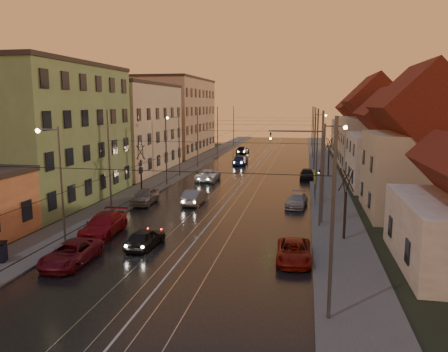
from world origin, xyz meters
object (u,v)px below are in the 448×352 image
Objects in this scene: street_lamp_1 at (328,164)px; parked_right_0 at (294,251)px; street_lamp_2 at (177,140)px; driving_car_2 at (208,175)px; traffic_light_mast at (312,155)px; parked_right_2 at (307,174)px; street_lamp_0 at (57,173)px; driving_car_3 at (240,160)px; driving_car_0 at (145,238)px; driving_car_1 at (195,197)px; parked_left_1 at (71,253)px; parked_left_2 at (104,225)px; parked_right_1 at (297,201)px; parked_left_3 at (145,196)px; street_lamp_3 at (317,133)px; driving_car_4 at (243,150)px.

street_lamp_1 reaches higher than parked_right_0.
driving_car_2 is (4.65, -2.30, -4.15)m from street_lamp_2.
traffic_light_mast reaches higher than parked_right_2.
street_lamp_0 reaches higher than traffic_light_mast.
driving_car_0 is at bearing 88.15° from driving_car_3.
street_lamp_0 reaches higher than driving_car_1.
driving_car_3 is at bearing 81.13° from street_lamp_0.
parked_left_1 is 0.91× the size of parked_left_2.
street_lamp_0 is at bearing -90.00° from street_lamp_2.
street_lamp_0 reaches higher than driving_car_3.
driving_car_1 is at bearing -67.54° from street_lamp_2.
parked_left_2 reaches higher than driving_car_2.
traffic_light_mast is 1.71× the size of parked_right_1.
parked_left_3 is (-15.59, -3.72, -3.85)m from traffic_light_mast.
parked_right_1 is (-2.39, -30.34, -4.27)m from street_lamp_3.
parked_right_2 is (10.56, 28.99, 0.05)m from driving_car_0.
driving_car_1 is at bearing -84.31° from driving_car_0.
street_lamp_0 is at bearing -132.11° from parked_right_1.
driving_car_1 is at bearing -122.38° from parked_right_2.
driving_car_2 reaches higher than driving_car_1.
parked_left_3 is 0.99× the size of parked_right_0.
parked_left_3 reaches higher than parked_right_1.
driving_car_0 is 0.88× the size of driving_car_1.
street_lamp_1 is 21.47m from parked_right_2.
parked_right_2 is at bearing 93.74° from parked_right_1.
driving_car_4 is 0.87× the size of parked_left_2.
street_lamp_0 is 23.42m from traffic_light_mast.
parked_left_3 is at bearing 136.20° from parked_right_0.
parked_right_0 is at bearing 127.74° from driving_car_1.
driving_car_2 is 23.64m from parked_left_2.
street_lamp_1 is 1.90× the size of parked_right_1.
driving_car_4 reaches higher than parked_right_2.
street_lamp_0 is 33.73m from parked_right_2.
parked_left_3 is (-3.15, -43.53, -0.04)m from driving_car_4.
street_lamp_3 is (0.00, 36.00, 0.00)m from street_lamp_1.
street_lamp_1 is at bearing 127.36° from driving_car_2.
driving_car_0 is (-10.96, -15.98, -3.94)m from traffic_light_mast.
driving_car_3 is 0.96× the size of parked_left_2.
parked_right_0 is at bearing -92.86° from street_lamp_3.
street_lamp_3 reaches higher than driving_car_4.
driving_car_1 is at bearing 123.57° from parked_right_0.
driving_car_3 is at bearing 101.12° from parked_right_0.
street_lamp_0 is 1.00× the size of street_lamp_3.
parked_right_1 is at bearing -119.43° from driving_car_0.
street_lamp_3 is 33.48m from driving_car_1.
driving_car_3 is (-11.81, -3.03, -4.14)m from street_lamp_3.
street_lamp_0 is 1.51× the size of driving_car_2.
parked_left_3 is at bearing 83.01° from street_lamp_0.
parked_left_3 reaches higher than driving_car_0.
street_lamp_1 is at bearing 108.22° from driving_car_3.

